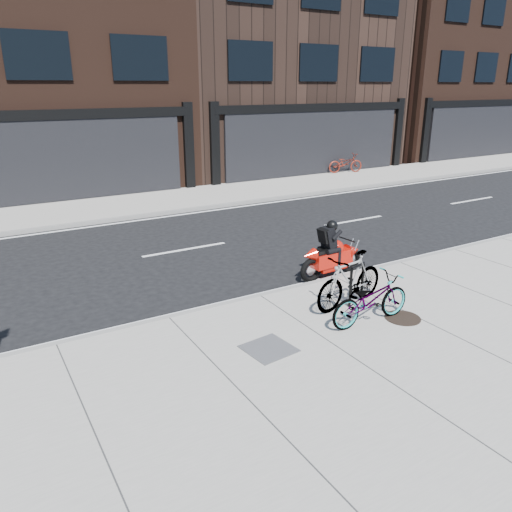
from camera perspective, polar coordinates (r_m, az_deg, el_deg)
ground at (r=11.97m, az=-4.39°, el=-1.85°), size 120.00×120.00×0.00m
sidewalk_near at (r=8.19m, az=11.77°, el=-12.14°), size 60.00×6.00×0.13m
sidewalk_far at (r=18.94m, az=-14.96°, el=5.57°), size 60.00×3.50×0.13m
building_center at (r=24.92m, az=-26.16°, el=24.13°), size 12.00×10.00×14.50m
building_mideast at (r=28.80m, az=0.64°, el=22.94°), size 12.00×10.00×12.50m
building_east at (r=36.50m, az=18.24°, el=21.62°), size 10.00×10.00×13.00m
bike_rack at (r=9.96m, az=11.45°, el=-2.80°), size 0.47×0.19×0.82m
bicycle_front at (r=9.24m, az=12.95°, el=-4.87°), size 1.73×0.62×0.90m
bicycle_rear at (r=9.83m, az=10.69°, el=-2.69°), size 1.85×0.76×1.08m
motorcycle at (r=11.67m, az=8.96°, el=0.31°), size 1.84×0.45×1.37m
bicycle_far at (r=25.43m, az=10.18°, el=10.41°), size 1.86×1.02×0.93m
manhole_cover at (r=9.73m, az=16.41°, el=-6.81°), size 0.84×0.84×0.02m
utility_grate at (r=8.34m, az=1.46°, el=-10.53°), size 0.83×0.83×0.02m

